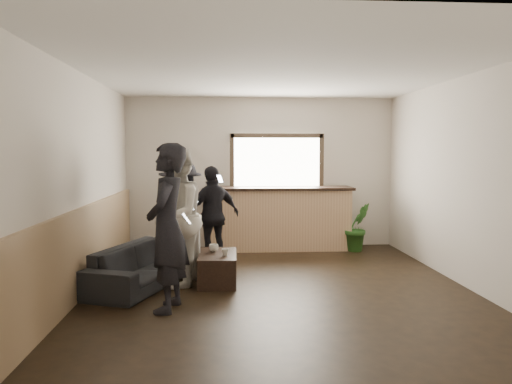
{
  "coord_description": "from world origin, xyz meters",
  "views": [
    {
      "loc": [
        -0.71,
        -6.36,
        1.8
      ],
      "look_at": [
        -0.26,
        0.4,
        1.25
      ],
      "focal_mm": 35.0,
      "sensor_mm": 36.0,
      "label": 1
    }
  ],
  "objects": [
    {
      "name": "ground",
      "position": [
        0.0,
        0.0,
        0.0
      ],
      "size": [
        5.0,
        6.0,
        0.01
      ],
      "primitive_type": "cube",
      "color": "black"
    },
    {
      "name": "room_shell",
      "position": [
        -0.74,
        0.0,
        1.47
      ],
      "size": [
        5.01,
        6.01,
        2.8
      ],
      "color": "silver",
      "rests_on": "ground"
    },
    {
      "name": "bar_counter",
      "position": [
        0.3,
        2.7,
        0.64
      ],
      "size": [
        2.7,
        0.68,
        2.13
      ],
      "color": "tan",
      "rests_on": "ground"
    },
    {
      "name": "sofa",
      "position": [
        -1.79,
        0.29,
        0.27
      ],
      "size": [
        1.35,
        2.02,
        0.55
      ],
      "primitive_type": "imported",
      "rotation": [
        0.0,
        0.0,
        1.21
      ],
      "color": "black",
      "rests_on": "ground"
    },
    {
      "name": "coffee_table",
      "position": [
        -0.78,
        0.39,
        0.2
      ],
      "size": [
        0.53,
        0.92,
        0.4
      ],
      "primitive_type": "cube",
      "rotation": [
        0.0,
        0.0,
        -0.02
      ],
      "color": "black",
      "rests_on": "ground"
    },
    {
      "name": "cup_a",
      "position": [
        -0.84,
        0.53,
        0.46
      ],
      "size": [
        0.18,
        0.18,
        0.1
      ],
      "primitive_type": "imported",
      "rotation": [
        0.0,
        0.0,
        0.67
      ],
      "color": "silver",
      "rests_on": "coffee_table"
    },
    {
      "name": "cup_b",
      "position": [
        -0.69,
        0.25,
        0.45
      ],
      "size": [
        0.13,
        0.13,
        0.09
      ],
      "primitive_type": "imported",
      "rotation": [
        0.0,
        0.0,
        4.25
      ],
      "color": "silver",
      "rests_on": "coffee_table"
    },
    {
      "name": "potted_plant",
      "position": [
        1.71,
        2.41,
        0.44
      ],
      "size": [
        0.58,
        0.52,
        0.87
      ],
      "primitive_type": "imported",
      "rotation": [
        0.0,
        0.0,
        0.33
      ],
      "color": "#2D6623",
      "rests_on": "ground"
    },
    {
      "name": "person_a",
      "position": [
        -1.34,
        -0.77,
        0.95
      ],
      "size": [
        0.55,
        0.75,
        1.89
      ],
      "rotation": [
        0.0,
        0.0,
        -1.71
      ],
      "color": "black",
      "rests_on": "ground"
    },
    {
      "name": "person_b",
      "position": [
        -1.33,
        0.26,
        0.93
      ],
      "size": [
        0.88,
        1.03,
        1.86
      ],
      "rotation": [
        0.0,
        0.0,
        -1.78
      ],
      "color": "beige",
      "rests_on": "ground"
    },
    {
      "name": "person_c",
      "position": [
        -1.34,
        1.0,
        0.84
      ],
      "size": [
        0.65,
        1.1,
        1.68
      ],
      "rotation": [
        0.0,
        0.0,
        -1.54
      ],
      "color": "black",
      "rests_on": "ground"
    },
    {
      "name": "person_d",
      "position": [
        -0.87,
        1.49,
        0.79
      ],
      "size": [
        0.99,
        0.8,
        1.57
      ],
      "rotation": [
        0.0,
        0.0,
        -2.61
      ],
      "color": "black",
      "rests_on": "ground"
    }
  ]
}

